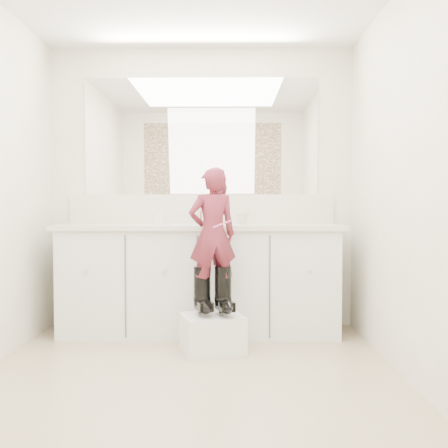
{
  "coord_description": "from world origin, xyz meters",
  "views": [
    {
      "loc": [
        0.24,
        -2.82,
        1.04
      ],
      "look_at": [
        0.2,
        0.84,
        0.91
      ],
      "focal_mm": 40.0,
      "sensor_mm": 36.0,
      "label": 1
    }
  ],
  "objects": [
    {
      "name": "floor",
      "position": [
        0.0,
        0.0,
        0.0
      ],
      "size": [
        3.0,
        3.0,
        0.0
      ],
      "primitive_type": "plane",
      "color": "#978263",
      "rests_on": "ground"
    },
    {
      "name": "wall_back",
      "position": [
        0.0,
        1.5,
        1.2
      ],
      "size": [
        2.6,
        0.0,
        2.6
      ],
      "primitive_type": "plane",
      "rotation": [
        1.57,
        0.0,
        0.0
      ],
      "color": "beige",
      "rests_on": "floor"
    },
    {
      "name": "wall_front",
      "position": [
        0.0,
        -1.5,
        1.2
      ],
      "size": [
        2.6,
        0.0,
        2.6
      ],
      "primitive_type": "plane",
      "rotation": [
        -1.57,
        0.0,
        0.0
      ],
      "color": "beige",
      "rests_on": "floor"
    },
    {
      "name": "wall_right",
      "position": [
        1.3,
        0.0,
        1.2
      ],
      "size": [
        0.0,
        3.0,
        3.0
      ],
      "primitive_type": "plane",
      "rotation": [
        1.57,
        0.0,
        -1.57
      ],
      "color": "beige",
      "rests_on": "floor"
    },
    {
      "name": "vanity_cabinet",
      "position": [
        0.0,
        1.23,
        0.42
      ],
      "size": [
        2.2,
        0.55,
        0.85
      ],
      "primitive_type": "cube",
      "color": "silver",
      "rests_on": "floor"
    },
    {
      "name": "countertop",
      "position": [
        0.0,
        1.21,
        0.87
      ],
      "size": [
        2.28,
        0.58,
        0.04
      ],
      "primitive_type": "cube",
      "color": "beige",
      "rests_on": "vanity_cabinet"
    },
    {
      "name": "backsplash",
      "position": [
        0.0,
        1.49,
        1.02
      ],
      "size": [
        2.28,
        0.03,
        0.25
      ],
      "primitive_type": "cube",
      "color": "beige",
      "rests_on": "countertop"
    },
    {
      "name": "mirror",
      "position": [
        0.0,
        1.49,
        1.64
      ],
      "size": [
        2.0,
        0.02,
        1.0
      ],
      "primitive_type": "cube",
      "color": "white",
      "rests_on": "wall_back"
    },
    {
      "name": "faucet",
      "position": [
        0.0,
        1.38,
        0.94
      ],
      "size": [
        0.08,
        0.08,
        0.1
      ],
      "primitive_type": "cylinder",
      "color": "silver",
      "rests_on": "countertop"
    },
    {
      "name": "cup",
      "position": [
        0.35,
        1.27,
        0.94
      ],
      "size": [
        0.14,
        0.14,
        0.1
      ],
      "primitive_type": "imported",
      "rotation": [
        0.0,
        0.0,
        -0.43
      ],
      "color": "beige",
      "rests_on": "countertop"
    },
    {
      "name": "soap_bottle",
      "position": [
        -0.33,
        1.3,
        0.97
      ],
      "size": [
        0.08,
        0.09,
        0.17
      ],
      "primitive_type": "imported",
      "rotation": [
        0.0,
        0.0,
        -0.14
      ],
      "color": "silver",
      "rests_on": "countertop"
    },
    {
      "name": "step_stool",
      "position": [
        0.12,
        0.69,
        0.13
      ],
      "size": [
        0.5,
        0.45,
        0.26
      ],
      "primitive_type": "cube",
      "rotation": [
        0.0,
        0.0,
        0.3
      ],
      "color": "white",
      "rests_on": "floor"
    },
    {
      "name": "boot_left",
      "position": [
        0.05,
        0.71,
        0.44
      ],
      "size": [
        0.19,
        0.26,
        0.34
      ],
      "primitive_type": null,
      "rotation": [
        0.0,
        0.0,
        0.3
      ],
      "color": "black",
      "rests_on": "step_stool"
    },
    {
      "name": "boot_right",
      "position": [
        0.2,
        0.71,
        0.44
      ],
      "size": [
        0.19,
        0.26,
        0.34
      ],
      "primitive_type": null,
      "rotation": [
        0.0,
        0.0,
        0.3
      ],
      "color": "black",
      "rests_on": "step_stool"
    },
    {
      "name": "toddler",
      "position": [
        0.12,
        0.71,
        0.84
      ],
      "size": [
        0.4,
        0.32,
        0.95
      ],
      "primitive_type": "imported",
      "rotation": [
        0.0,
        0.0,
        3.44
      ],
      "color": "#A43248",
      "rests_on": "step_stool"
    },
    {
      "name": "toothbrush",
      "position": [
        0.19,
        0.63,
        0.91
      ],
      "size": [
        0.13,
        0.05,
        0.06
      ],
      "primitive_type": "cylinder",
      "rotation": [
        0.0,
        1.22,
        0.3
      ],
      "color": "#D25190",
      "rests_on": "toddler"
    }
  ]
}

